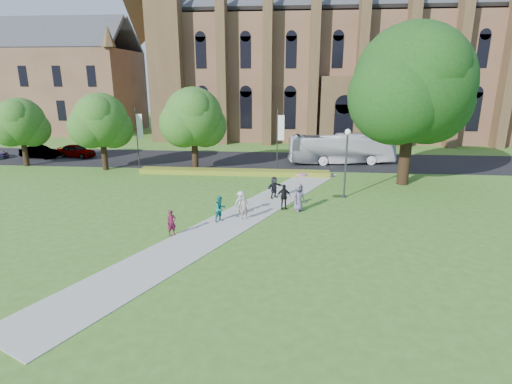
# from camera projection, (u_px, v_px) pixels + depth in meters

# --- Properties ---
(ground) EXTENTS (160.00, 160.00, 0.00)m
(ground) POSITION_uv_depth(u_px,v_px,m) (235.00, 224.00, 25.07)
(ground) COLOR #426B20
(ground) RESTS_ON ground
(road) EXTENTS (160.00, 10.00, 0.02)m
(road) POSITION_uv_depth(u_px,v_px,m) (261.00, 160.00, 44.20)
(road) COLOR black
(road) RESTS_ON ground
(footpath) EXTENTS (15.58, 28.54, 0.04)m
(footpath) POSITION_uv_depth(u_px,v_px,m) (237.00, 218.00, 26.02)
(footpath) COLOR #B2B2A8
(footpath) RESTS_ON ground
(flower_hedge) EXTENTS (18.00, 1.40, 0.45)m
(flower_hedge) POSITION_uv_depth(u_px,v_px,m) (234.00, 172.00, 37.81)
(flower_hedge) COLOR gold
(flower_hedge) RESTS_ON ground
(cathedral) EXTENTS (52.60, 18.25, 28.00)m
(cathedral) POSITION_uv_depth(u_px,v_px,m) (339.00, 48.00, 58.59)
(cathedral) COLOR brown
(cathedral) RESTS_ON ground
(building_west) EXTENTS (22.00, 14.00, 18.30)m
(building_west) POSITION_uv_depth(u_px,v_px,m) (66.00, 75.00, 65.67)
(building_west) COLOR brown
(building_west) RESTS_ON ground
(streetlamp) EXTENTS (0.44, 0.44, 5.24)m
(streetlamp) POSITION_uv_depth(u_px,v_px,m) (346.00, 155.00, 29.71)
(streetlamp) COLOR #38383D
(streetlamp) RESTS_ON ground
(large_tree) EXTENTS (9.60, 9.60, 13.20)m
(large_tree) POSITION_uv_depth(u_px,v_px,m) (413.00, 84.00, 32.13)
(large_tree) COLOR #332114
(large_tree) RESTS_ON ground
(street_tree_0) EXTENTS (5.20, 5.20, 7.50)m
(street_tree_0) POSITION_uv_depth(u_px,v_px,m) (101.00, 120.00, 38.42)
(street_tree_0) COLOR #332114
(street_tree_0) RESTS_ON ground
(street_tree_1) EXTENTS (5.60, 5.60, 8.05)m
(street_tree_1) POSITION_uv_depth(u_px,v_px,m) (193.00, 117.00, 38.01)
(street_tree_1) COLOR #332114
(street_tree_1) RESTS_ON ground
(street_tree_2) EXTENTS (4.80, 4.80, 6.95)m
(street_tree_2) POSITION_uv_depth(u_px,v_px,m) (20.00, 122.00, 40.26)
(street_tree_2) COLOR #332114
(street_tree_2) RESTS_ON ground
(banner_pole_0) EXTENTS (0.70, 0.10, 6.00)m
(banner_pole_0) POSITION_uv_depth(u_px,v_px,m) (278.00, 136.00, 38.48)
(banner_pole_0) COLOR #38383D
(banner_pole_0) RESTS_ON ground
(banner_pole_1) EXTENTS (0.70, 0.10, 6.00)m
(banner_pole_1) POSITION_uv_depth(u_px,v_px,m) (138.00, 134.00, 39.71)
(banner_pole_1) COLOR #38383D
(banner_pole_1) RESTS_ON ground
(tour_coach) EXTENTS (11.38, 4.19, 3.10)m
(tour_coach) POSITION_uv_depth(u_px,v_px,m) (341.00, 149.00, 42.30)
(tour_coach) COLOR silver
(tour_coach) RESTS_ON road
(car_0) EXTENTS (4.67, 2.73, 1.49)m
(car_0) POSITION_uv_depth(u_px,v_px,m) (76.00, 151.00, 45.66)
(car_0) COLOR gray
(car_0) RESTS_ON road
(car_1) EXTENTS (4.44, 2.00, 1.41)m
(car_1) POSITION_uv_depth(u_px,v_px,m) (40.00, 152.00, 45.17)
(car_1) COLOR gray
(car_1) RESTS_ON road
(pedestrian_0) EXTENTS (0.66, 0.63, 1.52)m
(pedestrian_0) POSITION_uv_depth(u_px,v_px,m) (172.00, 223.00, 23.01)
(pedestrian_0) COLOR maroon
(pedestrian_0) RESTS_ON footpath
(pedestrian_1) EXTENTS (1.01, 1.02, 1.66)m
(pedestrian_1) POSITION_uv_depth(u_px,v_px,m) (220.00, 209.00, 25.24)
(pedestrian_1) COLOR #16706A
(pedestrian_1) RESTS_ON footpath
(pedestrian_2) EXTENTS (1.13, 1.08, 1.54)m
(pedestrian_2) POSITION_uv_depth(u_px,v_px,m) (241.00, 202.00, 26.76)
(pedestrian_2) COLOR silver
(pedestrian_2) RESTS_ON footpath
(pedestrian_3) EXTENTS (1.08, 0.58, 1.75)m
(pedestrian_3) POSITION_uv_depth(u_px,v_px,m) (284.00, 197.00, 27.65)
(pedestrian_3) COLOR black
(pedestrian_3) RESTS_ON footpath
(pedestrian_4) EXTENTS (1.10, 1.07, 1.91)m
(pedestrian_4) POSITION_uv_depth(u_px,v_px,m) (299.00, 197.00, 27.22)
(pedestrian_4) COLOR slate
(pedestrian_4) RESTS_ON footpath
(pedestrian_5) EXTENTS (1.42, 1.45, 1.66)m
(pedestrian_5) POSITION_uv_depth(u_px,v_px,m) (274.00, 187.00, 30.14)
(pedestrian_5) COLOR #24232A
(pedestrian_5) RESTS_ON footpath
(pedestrian_6) EXTENTS (0.63, 0.48, 1.54)m
(pedestrian_6) POSITION_uv_depth(u_px,v_px,m) (244.00, 208.00, 25.63)
(pedestrian_6) COLOR gray
(pedestrian_6) RESTS_ON footpath
(parasol) EXTENTS (1.00, 1.00, 0.67)m
(parasol) POSITION_uv_depth(u_px,v_px,m) (302.00, 179.00, 26.94)
(parasol) COLOR #E8A4AA
(parasol) RESTS_ON pedestrian_4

